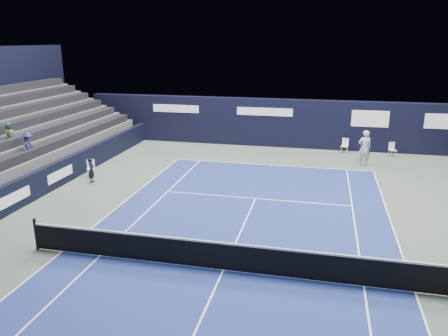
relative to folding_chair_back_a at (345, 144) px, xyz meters
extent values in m
plane|color=#49574E|center=(-4.11, -13.75, -0.51)|extent=(48.00, 48.00, 0.00)
cube|color=navy|center=(-4.11, -15.75, -0.51)|extent=(10.97, 23.77, 0.01)
cube|color=white|center=(-0.02, -0.08, -0.10)|extent=(0.48, 0.47, 0.04)
cube|color=white|center=(0.03, 0.10, 0.15)|extent=(0.39, 0.13, 0.47)
cylinder|color=white|center=(0.19, 0.03, -0.30)|extent=(0.02, 0.02, 0.42)
cylinder|color=white|center=(-0.14, 0.12, -0.30)|extent=(0.02, 0.02, 0.42)
cylinder|color=white|center=(0.10, -0.28, -0.30)|extent=(0.02, 0.02, 0.42)
cylinder|color=white|center=(-0.23, -0.19, -0.30)|extent=(0.02, 0.02, 0.42)
cube|color=silver|center=(2.76, -0.39, -0.11)|extent=(0.48, 0.47, 0.04)
cube|color=silver|center=(2.70, -0.23, 0.12)|extent=(0.37, 0.15, 0.45)
cylinder|color=silver|center=(2.86, -0.19, -0.31)|extent=(0.02, 0.02, 0.40)
cylinder|color=silver|center=(2.55, -0.30, -0.31)|extent=(0.02, 0.02, 0.40)
cylinder|color=silver|center=(2.96, -0.48, -0.31)|extent=(0.02, 0.02, 0.40)
cylinder|color=silver|center=(2.66, -0.59, -0.31)|extent=(0.02, 0.02, 0.40)
cube|color=white|center=(-12.83, -8.02, -0.11)|extent=(0.50, 0.49, 0.04)
cube|color=white|center=(-12.90, -7.86, 0.13)|extent=(0.36, 0.19, 0.46)
cylinder|color=white|center=(-12.75, -7.81, -0.31)|extent=(0.02, 0.02, 0.40)
cylinder|color=white|center=(-13.04, -7.95, -0.31)|extent=(0.02, 0.02, 0.40)
cylinder|color=white|center=(-12.61, -8.09, -0.31)|extent=(0.02, 0.02, 0.40)
cylinder|color=white|center=(-12.91, -8.23, -0.31)|extent=(0.02, 0.02, 0.40)
imported|color=black|center=(-12.33, -8.83, 0.10)|extent=(0.36, 0.49, 1.23)
cube|color=white|center=(-4.11, -3.87, -0.50)|extent=(10.97, 0.06, 0.00)
cube|color=white|center=(1.37, -15.75, -0.50)|extent=(0.06, 23.77, 0.00)
cube|color=white|center=(-9.60, -15.75, -0.50)|extent=(0.06, 23.77, 0.00)
cube|color=white|center=(0.00, -15.75, -0.50)|extent=(0.06, 23.77, 0.00)
cube|color=white|center=(-8.23, -15.75, -0.50)|extent=(0.06, 23.77, 0.00)
cube|color=white|center=(-4.11, -9.35, -0.50)|extent=(8.23, 0.06, 0.00)
cube|color=white|center=(-4.11, -15.75, -0.50)|extent=(0.06, 12.80, 0.00)
cube|color=white|center=(-4.11, -4.02, -0.50)|extent=(0.06, 0.30, 0.00)
cylinder|color=black|center=(-10.51, -15.75, 0.04)|extent=(0.10, 0.10, 1.10)
cube|color=black|center=(-4.11, -15.75, -0.05)|extent=(12.80, 0.03, 0.86)
cube|color=white|center=(-4.11, -15.75, 0.40)|extent=(12.80, 0.05, 0.06)
cube|color=black|center=(-4.11, 0.75, 1.04)|extent=(26.00, 0.60, 3.10)
cube|color=silver|center=(-11.11, 0.43, 1.79)|extent=(3.20, 0.02, 0.50)
cube|color=silver|center=(-5.11, 0.43, 1.79)|extent=(3.60, 0.02, 0.50)
cube|color=silver|center=(1.39, 0.43, 1.59)|extent=(2.20, 0.02, 1.00)
cube|color=silver|center=(5.39, 0.43, 1.59)|extent=(1.80, 0.02, 0.90)
cube|color=black|center=(-13.61, -9.75, 0.09)|extent=(0.30, 22.00, 1.20)
cube|color=silver|center=(-13.44, -13.25, 0.09)|extent=(0.02, 2.40, 0.45)
cube|color=silver|center=(-13.44, -9.75, 0.09)|extent=(0.02, 2.00, 0.45)
cube|color=#4D4D50|center=(-14.21, -8.75, 0.31)|extent=(0.90, 16.00, 1.65)
cube|color=#515154|center=(-15.11, -8.75, 0.54)|extent=(0.90, 16.00, 2.10)
cube|color=#49494C|center=(-16.01, -8.75, 0.76)|extent=(0.90, 16.00, 2.55)
cube|color=#48484A|center=(-16.91, -8.75, 0.99)|extent=(0.90, 16.00, 3.00)
cube|color=black|center=(-14.21, -8.75, 1.34)|extent=(0.63, 15.20, 0.40)
cube|color=black|center=(-15.11, -8.75, 1.79)|extent=(0.63, 15.20, 0.40)
cube|color=black|center=(-16.01, -8.75, 2.24)|extent=(0.63, 15.20, 0.40)
cube|color=black|center=(-16.91, -8.75, 2.69)|extent=(0.63, 15.20, 0.40)
imported|color=navy|center=(-14.21, -10.77, 1.71)|extent=(0.52, 0.79, 1.14)
imported|color=#315131|center=(-15.11, -10.74, 2.14)|extent=(0.37, 0.55, 1.10)
imported|color=silver|center=(0.93, -2.62, 0.47)|extent=(0.81, 0.63, 1.96)
cylinder|color=black|center=(0.78, -2.92, 0.54)|extent=(0.03, 0.29, 0.13)
torus|color=black|center=(0.78, -3.17, 0.64)|extent=(0.30, 0.13, 0.29)
camera|label=1|loc=(-1.45, -27.31, 6.26)|focal=35.00mm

